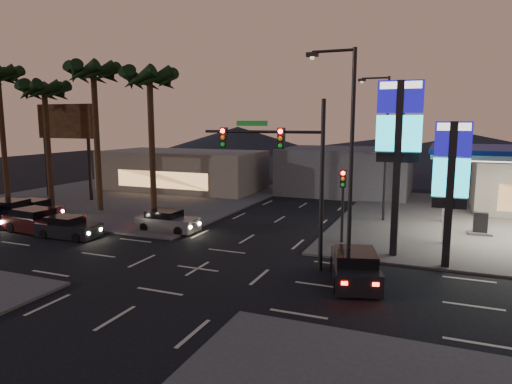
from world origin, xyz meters
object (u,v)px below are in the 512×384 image
at_px(suv_station, 355,267).
at_px(car_lane_b_mid, 11,212).
at_px(car_lane_b_front, 167,222).
at_px(car_lane_a_front, 68,228).
at_px(car_lane_b_rear, 35,210).
at_px(car_lane_a_mid, 37,221).
at_px(pylon_sign_short, 451,172).
at_px(traffic_signal_mast, 286,159).
at_px(pylon_sign_tall, 399,133).

bearing_deg(suv_station, car_lane_b_mid, 173.07).
xyz_separation_m(car_lane_b_front, car_lane_b_mid, (-11.39, -2.03, 0.12)).
distance_m(car_lane_a_front, car_lane_b_front, 5.95).
bearing_deg(car_lane_b_rear, car_lane_a_front, -27.96).
bearing_deg(car_lane_a_mid, car_lane_b_rear, 139.04).
bearing_deg(car_lane_b_rear, suv_station, -11.21).
bearing_deg(pylon_sign_short, car_lane_b_front, 174.98).
xyz_separation_m(traffic_signal_mast, car_lane_a_mid, (-16.91, 0.66, -4.54)).
relative_size(pylon_sign_short, car_lane_b_front, 1.68).
relative_size(car_lane_a_mid, car_lane_b_rear, 1.13).
xyz_separation_m(car_lane_a_mid, suv_station, (20.45, -1.67, -0.00)).
bearing_deg(pylon_sign_tall, suv_station, -104.93).
height_order(pylon_sign_tall, traffic_signal_mast, pylon_sign_tall).
bearing_deg(suv_station, pylon_sign_tall, 75.07).
bearing_deg(pylon_sign_tall, car_lane_a_front, -170.33).
height_order(pylon_sign_tall, car_lane_a_mid, pylon_sign_tall).
bearing_deg(traffic_signal_mast, car_lane_b_front, 156.94).
relative_size(car_lane_a_mid, car_lane_b_mid, 0.93).
distance_m(pylon_sign_short, car_lane_a_front, 21.75).
bearing_deg(pylon_sign_short, car_lane_a_mid, -175.61).
bearing_deg(traffic_signal_mast, car_lane_a_front, 178.71).
height_order(pylon_sign_tall, car_lane_b_rear, pylon_sign_tall).
bearing_deg(pylon_sign_short, suv_station, -136.43).
xyz_separation_m(traffic_signal_mast, car_lane_b_mid, (-20.71, 1.93, -4.48)).
distance_m(pylon_sign_short, suv_station, 6.48).
distance_m(pylon_sign_short, car_lane_b_rear, 28.03).
distance_m(traffic_signal_mast, suv_station, 5.84).
distance_m(pylon_sign_tall, pylon_sign_short, 3.20).
relative_size(pylon_sign_short, car_lane_b_mid, 1.38).
relative_size(pylon_sign_tall, car_lane_b_mid, 1.77).
xyz_separation_m(pylon_sign_short, suv_station, (-3.71, -3.53, -3.97)).
distance_m(pylon_sign_tall, suv_station, 7.38).
bearing_deg(car_lane_a_mid, traffic_signal_mast, -2.23).
distance_m(car_lane_b_mid, car_lane_b_rear, 1.83).
relative_size(pylon_sign_tall, car_lane_b_rear, 2.15).
bearing_deg(suv_station, car_lane_b_rear, 168.79).
relative_size(traffic_signal_mast, car_lane_b_mid, 1.57).
bearing_deg(car_lane_b_front, pylon_sign_tall, -1.86).
bearing_deg(car_lane_a_front, pylon_sign_tall, 9.67).
bearing_deg(car_lane_b_front, traffic_signal_mast, -23.06).
bearing_deg(car_lane_b_mid, car_lane_a_front, -13.58).
bearing_deg(car_lane_b_front, car_lane_a_front, -142.11).
xyz_separation_m(car_lane_a_front, suv_station, (17.55, -1.33, 0.08)).
bearing_deg(pylon_sign_short, car_lane_a_front, -174.10).
height_order(pylon_sign_short, car_lane_b_front, pylon_sign_short).
distance_m(traffic_signal_mast, car_lane_b_rear, 21.31).
height_order(traffic_signal_mast, suv_station, traffic_signal_mast).
bearing_deg(car_lane_a_front, pylon_sign_short, 5.90).
height_order(car_lane_b_front, car_lane_b_mid, car_lane_b_mid).
bearing_deg(car_lane_b_front, pylon_sign_short, -5.02).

